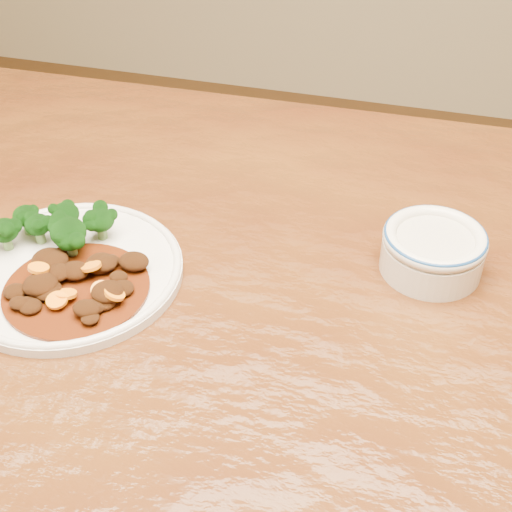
# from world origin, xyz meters

# --- Properties ---
(dining_table) EXTENTS (1.51, 0.92, 0.75)m
(dining_table) POSITION_xyz_m (0.00, 0.00, 0.67)
(dining_table) COLOR #552F0F
(dining_table) RESTS_ON ground
(dinner_plate) EXTENTS (0.23, 0.23, 0.01)m
(dinner_plate) POSITION_xyz_m (-0.23, 0.01, 0.76)
(dinner_plate) COLOR silver
(dinner_plate) RESTS_ON dining_table
(broccoli_florets) EXTENTS (0.12, 0.07, 0.04)m
(broccoli_florets) POSITION_xyz_m (-0.26, 0.04, 0.78)
(broccoli_florets) COLOR #618947
(broccoli_florets) RESTS_ON dinner_plate
(mince_stew) EXTENTS (0.14, 0.14, 0.03)m
(mince_stew) POSITION_xyz_m (-0.21, -0.02, 0.77)
(mince_stew) COLOR #4F1908
(mince_stew) RESTS_ON dinner_plate
(dip_bowl) EXTENTS (0.11, 0.11, 0.05)m
(dip_bowl) POSITION_xyz_m (0.12, 0.12, 0.78)
(dip_bowl) COLOR silver
(dip_bowl) RESTS_ON dining_table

